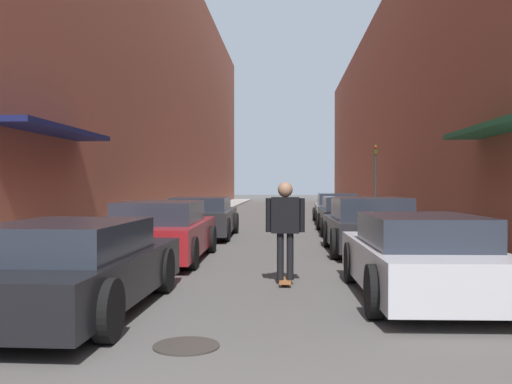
{
  "coord_description": "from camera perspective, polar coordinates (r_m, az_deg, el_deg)",
  "views": [
    {
      "loc": [
        0.36,
        -2.49,
        1.71
      ],
      "look_at": [
        -0.41,
        11.49,
        1.51
      ],
      "focal_mm": 40.0,
      "sensor_mm": 36.0,
      "label": 1
    }
  ],
  "objects": [
    {
      "name": "parked_car_left_1",
      "position": [
        12.9,
        -9.37,
        -3.93
      ],
      "size": [
        2.0,
        4.61,
        1.32
      ],
      "color": "maroon",
      "rests_on": "ground"
    },
    {
      "name": "parked_car_right_1",
      "position": [
        14.32,
        11.27,
        -3.37
      ],
      "size": [
        2.07,
        4.1,
        1.38
      ],
      "color": "#232326",
      "rests_on": "ground"
    },
    {
      "name": "ground",
      "position": [
        25.38,
        2.36,
        -3.04
      ],
      "size": [
        125.58,
        125.58,
        0.0
      ],
      "primitive_type": "plane",
      "color": "#4C4947"
    },
    {
      "name": "manhole_cover",
      "position": [
        6.22,
        -6.98,
        -15.03
      ],
      "size": [
        0.7,
        0.7,
        0.02
      ],
      "color": "#332D28",
      "rests_on": "ground"
    },
    {
      "name": "parked_car_right_2",
      "position": [
        19.87,
        9.12,
        -2.33
      ],
      "size": [
        1.97,
        4.45,
        1.27
      ],
      "color": "black",
      "rests_on": "ground"
    },
    {
      "name": "skateboarder",
      "position": [
        9.7,
        2.94,
        -2.95
      ],
      "size": [
        0.67,
        0.78,
        1.74
      ],
      "color": "brown",
      "rests_on": "ground"
    },
    {
      "name": "curb_strip_left",
      "position": [
        31.42,
        -5.43,
        -2.19
      ],
      "size": [
        1.8,
        57.08,
        0.12
      ],
      "color": "gray",
      "rests_on": "ground"
    },
    {
      "name": "parked_car_right_3",
      "position": [
        25.14,
        8.02,
        -1.66
      ],
      "size": [
        1.91,
        4.76,
        1.3
      ],
      "color": "gray",
      "rests_on": "ground"
    },
    {
      "name": "parked_car_left_0",
      "position": [
        7.96,
        -17.87,
        -7.2
      ],
      "size": [
        2.01,
        4.61,
        1.22
      ],
      "color": "black",
      "rests_on": "ground"
    },
    {
      "name": "parked_car_left_2",
      "position": [
        18.29,
        -5.44,
        -2.54
      ],
      "size": [
        2.06,
        4.61,
        1.28
      ],
      "color": "#232326",
      "rests_on": "ground"
    },
    {
      "name": "curb_strip_right",
      "position": [
        31.32,
        10.47,
        -2.21
      ],
      "size": [
        1.8,
        57.08,
        0.12
      ],
      "color": "gray",
      "rests_on": "ground"
    },
    {
      "name": "building_row_right",
      "position": [
        32.01,
        15.7,
        7.82
      ],
      "size": [
        4.9,
        57.08,
        11.25
      ],
      "color": "brown",
      "rests_on": "ground"
    },
    {
      "name": "parked_car_right_0",
      "position": [
        8.82,
        16.02,
        -6.32
      ],
      "size": [
        1.89,
        4.34,
        1.25
      ],
      "color": "#B7B7BC",
      "rests_on": "ground"
    },
    {
      "name": "building_row_left",
      "position": [
        32.38,
        -10.61,
        10.26
      ],
      "size": [
        4.9,
        57.08,
        14.05
      ],
      "color": "brown",
      "rests_on": "ground"
    },
    {
      "name": "traffic_light",
      "position": [
        26.64,
        11.84,
        1.9
      ],
      "size": [
        0.16,
        0.22,
        3.38
      ],
      "color": "#2D2D2D",
      "rests_on": "curb_strip_right"
    }
  ]
}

